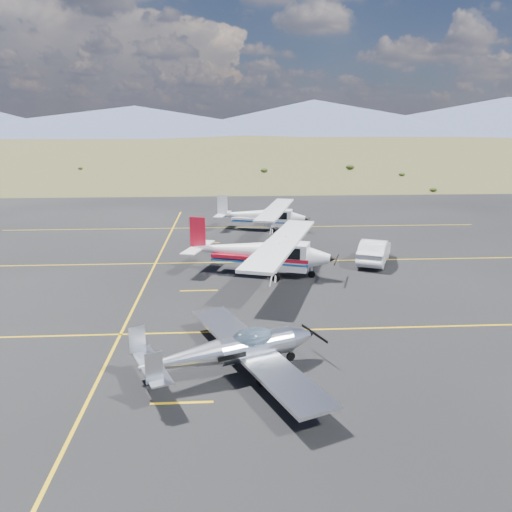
# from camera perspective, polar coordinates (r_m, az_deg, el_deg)

# --- Properties ---
(ground) EXTENTS (1600.00, 1600.00, 0.00)m
(ground) POSITION_cam_1_polar(r_m,az_deg,el_deg) (19.67, 1.27, -10.89)
(ground) COLOR #383D1C
(ground) RESTS_ON ground
(apron) EXTENTS (72.00, 72.00, 0.02)m
(apron) POSITION_cam_1_polar(r_m,az_deg,el_deg) (26.14, -0.01, -4.22)
(apron) COLOR black
(apron) RESTS_ON ground
(aircraft_low_wing) EXTENTS (6.62, 8.76, 1.94)m
(aircraft_low_wing) POSITION_cam_1_polar(r_m,az_deg,el_deg) (17.69, -2.38, -10.65)
(aircraft_low_wing) COLOR silver
(aircraft_low_wing) RESTS_ON apron
(aircraft_cessna) EXTENTS (8.70, 12.53, 3.21)m
(aircraft_cessna) POSITION_cam_1_polar(r_m,az_deg,el_deg) (28.91, 0.58, 0.61)
(aircraft_cessna) COLOR white
(aircraft_cessna) RESTS_ON apron
(aircraft_plain) EXTENTS (7.34, 11.12, 2.82)m
(aircraft_plain) POSITION_cam_1_polar(r_m,az_deg,el_deg) (41.30, 0.75, 4.70)
(aircraft_plain) COLOR white
(aircraft_plain) RESTS_ON apron
(sedan) EXTENTS (3.32, 4.84, 1.51)m
(sedan) POSITION_cam_1_polar(r_m,az_deg,el_deg) (32.41, 13.35, 0.57)
(sedan) COLOR silver
(sedan) RESTS_ON apron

